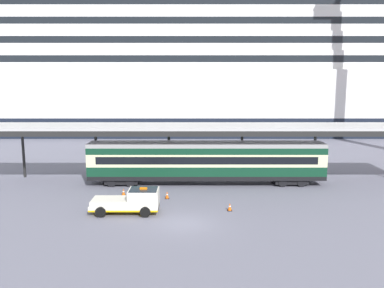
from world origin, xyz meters
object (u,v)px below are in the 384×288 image
Objects in this scene: cruise_ship at (142,54)px; traffic_cone_far at (166,195)px; service_truck at (130,200)px; train_carriage at (205,161)px; traffic_cone_mid at (229,207)px; traffic_cone_near at (122,192)px.

traffic_cone_far is at bearing -81.16° from cruise_ship.
service_truck is (4.85, -50.88, -13.94)m from cruise_ship.
service_truck is at bearing -84.56° from cruise_ship.
traffic_cone_mid is at bearing -79.09° from train_carriage.
train_carriage is 35.91× the size of traffic_cone_mid.
traffic_cone_near is (-1.42, 4.66, -0.68)m from service_truck.
traffic_cone_near is at bearing 106.99° from service_truck.
cruise_ship is at bearing 95.44° from service_truck.
traffic_cone_mid is at bearing -24.77° from traffic_cone_near.
service_truck is (-6.02, -8.63, -1.32)m from train_carriage.
cruise_ship is 49.92m from traffic_cone_far.
traffic_cone_near is (-7.45, -3.97, -2.00)m from train_carriage.
cruise_ship is 45.42m from train_carriage.
traffic_cone_mid is (7.59, 0.50, -0.68)m from service_truck.
cruise_ship is 29.54× the size of service_truck.
traffic_cone_far is (-5.10, 3.21, 0.01)m from traffic_cone_mid.
cruise_ship is 48.60m from traffic_cone_near.
cruise_ship is at bearing 94.24° from traffic_cone_near.
cruise_ship is at bearing 103.87° from traffic_cone_mid.
service_truck is 4.92m from traffic_cone_near.
traffic_cone_near is 0.99× the size of traffic_cone_mid.
cruise_ship is 6.77× the size of train_carriage.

